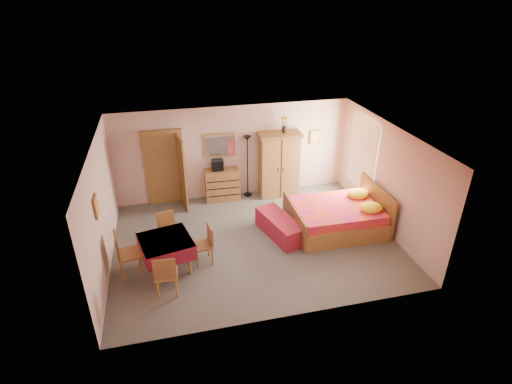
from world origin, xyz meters
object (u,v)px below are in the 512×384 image
object	(u,v)px
chair_north	(169,232)
chair_east	(202,245)
bed	(336,210)
dining_table	(167,254)
sunflower_vase	(284,124)
chair_west	(129,253)
wardrobe	(279,165)
stereo	(217,165)
chair_south	(166,273)
floor_lamp	(248,167)
bench	(280,227)
chest_of_drawers	(222,185)
wall_mirror	(219,145)

from	to	relation	value
chair_north	chair_east	xyz separation A→B (m)	(0.68, -0.72, 0.01)
bed	dining_table	bearing A→B (deg)	-169.92
sunflower_vase	chair_east	size ratio (longest dim) A/B	0.51
chair_north	chair_west	size ratio (longest dim) A/B	0.84
wardrobe	dining_table	size ratio (longest dim) A/B	1.83
stereo	bed	bearing A→B (deg)	-40.74
stereo	chair_south	world-z (taller)	stereo
dining_table	floor_lamp	bearing A→B (deg)	50.62
bench	chair_south	world-z (taller)	chair_south
floor_lamp	stereo	bearing A→B (deg)	-178.51
bench	chair_east	distance (m)	2.03
bench	chair_west	bearing A→B (deg)	-169.09
wardrobe	bench	distance (m)	2.26
chest_of_drawers	dining_table	size ratio (longest dim) A/B	0.93
stereo	chair_north	bearing A→B (deg)	-124.83
stereo	chair_west	size ratio (longest dim) A/B	0.31
floor_lamp	wardrobe	distance (m)	0.88
wall_mirror	wardrobe	world-z (taller)	wall_mirror
chair_east	stereo	bearing A→B (deg)	-23.10
wardrobe	bed	bearing A→B (deg)	-66.32
floor_lamp	dining_table	bearing A→B (deg)	-129.38
chair_south	chair_west	bearing A→B (deg)	137.13
stereo	sunflower_vase	bearing A→B (deg)	-2.38
wall_mirror	floor_lamp	size ratio (longest dim) A/B	0.48
bed	dining_table	xyz separation A→B (m)	(-4.10, -0.67, -0.15)
stereo	wardrobe	world-z (taller)	wardrobe
chair_east	chair_north	bearing A→B (deg)	35.70
floor_lamp	bench	distance (m)	2.34
sunflower_vase	chair_west	distance (m)	5.23
floor_lamp	chair_north	bearing A→B (deg)	-137.39
dining_table	chair_east	distance (m)	0.76
floor_lamp	chair_west	size ratio (longest dim) A/B	1.74
wall_mirror	chair_north	size ratio (longest dim) A/B	1.00
wall_mirror	bench	distance (m)	2.91
bench	chair_east	size ratio (longest dim) A/B	1.65
floor_lamp	dining_table	size ratio (longest dim) A/B	1.77
chair_south	dining_table	bearing A→B (deg)	91.58
wardrobe	dining_table	distance (m)	4.29
bed	chair_south	size ratio (longest dim) A/B	2.40
sunflower_vase	bed	size ratio (longest dim) A/B	0.20
floor_lamp	bed	bearing A→B (deg)	-52.37
stereo	bed	xyz separation A→B (m)	(2.57, -2.21, -0.52)
wardrobe	chair_south	bearing A→B (deg)	-131.70
bed	chair_west	bearing A→B (deg)	-171.50
bed	stereo	bearing A→B (deg)	140.10
sunflower_vase	chair_south	distance (m)	5.19
wall_mirror	wardrobe	xyz separation A→B (m)	(1.61, -0.31, -0.62)
bed	chair_east	xyz separation A→B (m)	(-3.35, -0.61, -0.07)
stereo	chair_south	xyz separation A→B (m)	(-1.57, -3.63, -0.58)
wall_mirror	chair_north	world-z (taller)	wall_mirror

